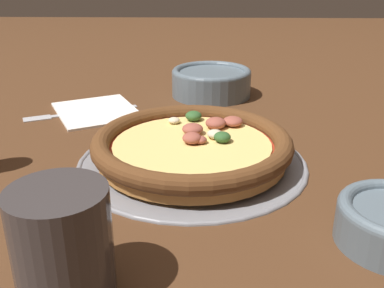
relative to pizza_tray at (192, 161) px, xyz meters
The scene contains 7 objects.
ground_plane 0.00m from the pizza_tray, ahead, with size 3.00×3.00×0.00m, color #4C2D19.
pizza_tray is the anchor object (origin of this frame).
pizza 0.02m from the pizza_tray, 26.40° to the right, with size 0.26×0.26×0.04m.
bowl_far 0.32m from the pizza_tray, ahead, with size 0.15×0.15×0.05m.
drinking_cup 0.27m from the pizza_tray, 158.80° to the left, with size 0.08×0.08×0.09m.
napkin 0.27m from the pizza_tray, 40.17° to the left, with size 0.20×0.19×0.01m.
fork 0.28m from the pizza_tray, 47.17° to the left, with size 0.10×0.19×0.00m.
Camera 1 is at (-0.54, -0.01, 0.26)m, focal length 42.00 mm.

